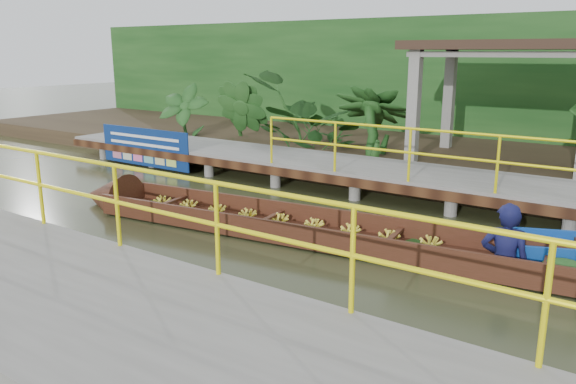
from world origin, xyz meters
The scene contains 9 objects.
ground centered at (0.00, 0.00, 0.00)m, with size 80.00×80.00×0.00m, color #2E3018.
land_strip centered at (0.00, 7.50, 0.23)m, with size 30.00×8.00×0.45m, color #2E2317.
far_dock centered at (0.02, 3.43, 0.48)m, with size 16.00×2.06×1.66m.
near_dock centered at (1.00, -4.20, 0.30)m, with size 18.00×2.40×1.73m.
pavilion centered at (3.00, 6.30, 2.82)m, with size 4.40×3.00×3.00m.
foliage_backdrop centered at (0.00, 10.00, 2.00)m, with size 30.00×0.80×4.00m, color #123A12.
vendor_boat centered at (2.14, 0.16, 0.24)m, with size 10.67×2.24×2.24m.
blue_banner centered at (-5.04, 2.48, 0.56)m, with size 3.16×0.04×0.99m.
tropical_plants centered at (-0.08, 5.30, 1.40)m, with size 14.52×1.52×1.90m.
Camera 1 is at (6.19, -7.24, 2.96)m, focal length 35.00 mm.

